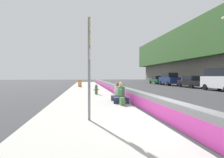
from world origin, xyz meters
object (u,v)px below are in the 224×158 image
Objects in this scene: route_sign_post at (89,60)px; backpack at (122,102)px; construction_barrel at (80,83)px; parked_car_far at (157,80)px; parked_car_fourth at (191,82)px; parked_car_midline at (169,79)px; seated_person_foreground at (121,96)px; fire_hydrant at (96,89)px; seated_person_middle at (117,94)px; parked_car_third at (223,79)px.

route_sign_post is 9.00× the size of backpack.
parked_car_far is (9.43, -15.83, 0.24)m from construction_barrel.
route_sign_post reaches higher than parked_car_fourth.
construction_barrel is 16.25m from parked_car_midline.
parked_car_far is (11.93, 0.11, 0.00)m from parked_car_fourth.
seated_person_foreground is 28.56m from parked_car_far.
construction_barrel is at bearing 104.00° from parked_car_midline.
fire_hydrant is (8.68, -0.80, -1.65)m from route_sign_post.
construction_barrel is (15.98, 2.80, 0.10)m from seated_person_foreground.
seated_person_foreground is at bearing 135.72° from parked_car_fourth.
backpack is at bearing -170.91° from construction_barrel.
seated_person_middle is 22.74m from parked_car_midline.
backpack is at bearing 153.38° from parked_car_far.
parked_car_far is (25.41, -13.03, 0.35)m from seated_person_foreground.
fire_hydrant is 3.92m from seated_person_middle.
parked_car_midline is (3.93, -15.76, 0.56)m from construction_barrel.
backpack is at bearing 147.74° from parked_car_midline.
route_sign_post is at bearing 147.78° from parked_car_midline.
fire_hydrant is 11.12m from construction_barrel.
seated_person_foreground reaches higher than construction_barrel.
fire_hydrant is 0.20× the size of parked_car_far.
parked_car_fourth reaches higher than backpack.
construction_barrel is at bearing 2.57° from route_sign_post.
route_sign_post is at bearing 126.64° from parked_car_third.
parked_car_third is at bearing -60.35° from seated_person_foreground.
parked_car_third is (-8.56, -15.83, 0.73)m from construction_barrel.
construction_barrel is at bearing 9.92° from seated_person_foreground.
backpack is (-2.03, 0.11, -0.17)m from seated_person_middle.
fire_hydrant is at bearing 145.30° from parked_car_far.
seated_person_middle is (-3.75, -1.12, -0.09)m from fire_hydrant.
parked_car_midline is at bearing -32.26° from backpack.
fire_hydrant is 16.60m from parked_car_fourth.
parked_car_third is 1.13× the size of parked_car_fourth.
route_sign_post reaches higher than parked_car_far.
parked_car_far is (26.21, -13.14, 0.53)m from backpack.
parked_car_far reaches higher than backpack.
route_sign_post is 0.74× the size of parked_car_midline.
seated_person_foreground is 0.27× the size of parked_car_far.
route_sign_post is 3.79× the size of construction_barrel.
fire_hydrant is at bearing 16.64° from seated_person_middle.
fire_hydrant is 0.17× the size of parked_car_third.
seated_person_middle is 1.22× the size of construction_barrel.
parked_car_third is at bearing -179.98° from parked_car_far.
backpack is 24.51m from parked_car_midline.
fire_hydrant is 0.18× the size of parked_car_midline.
backpack is at bearing -170.12° from fire_hydrant.
parked_car_fourth is (8.50, -14.26, 0.27)m from fire_hydrant.
parked_car_third is (8.23, -13.15, 1.02)m from backpack.
parked_car_third is 6.08m from parked_car_fourth.
parked_car_third reaches higher than parked_car_far.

